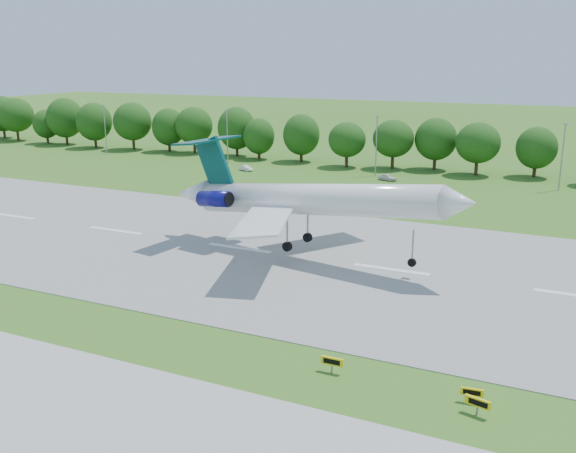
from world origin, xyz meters
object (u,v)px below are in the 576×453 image
object	(u,v)px
taxi_sign_left	(332,361)
service_vehicle_a	(246,168)
airliner	(299,198)
service_vehicle_b	(387,177)

from	to	relation	value
taxi_sign_left	service_vehicle_a	distance (m)	91.34
airliner	taxi_sign_left	bearing A→B (deg)	-52.89
taxi_sign_left	service_vehicle_b	distance (m)	80.92
airliner	service_vehicle_b	xyz separation A→B (m)	(-4.28, 52.44, -6.74)
airliner	service_vehicle_b	bearing A→B (deg)	102.56
taxi_sign_left	service_vehicle_a	size ratio (longest dim) A/B	0.51
taxi_sign_left	service_vehicle_a	bearing A→B (deg)	122.80
airliner	service_vehicle_a	bearing A→B (deg)	132.70
service_vehicle_a	service_vehicle_b	size ratio (longest dim) A/B	0.94
taxi_sign_left	service_vehicle_a	xyz separation A→B (m)	(-49.70, 76.64, -0.36)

